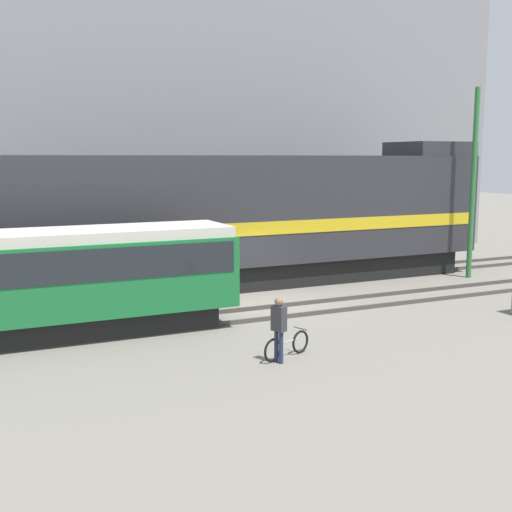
{
  "coord_description": "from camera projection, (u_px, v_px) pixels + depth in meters",
  "views": [
    {
      "loc": [
        -9.47,
        -19.63,
        5.11
      ],
      "look_at": [
        -0.54,
        -0.19,
        1.8
      ],
      "focal_mm": 45.0,
      "sensor_mm": 36.0,
      "label": 1
    }
  ],
  "objects": [
    {
      "name": "building_backdrop",
      "position": [
        162.0,
        115.0,
        32.34
      ],
      "size": [
        36.86,
        6.0,
        14.4
      ],
      "color": "gray",
      "rests_on": "ground"
    },
    {
      "name": "freight_locomotive",
      "position": [
        243.0,
        219.0,
        25.23
      ],
      "size": [
        21.33,
        3.04,
        5.77
      ],
      "color": "black",
      "rests_on": "ground"
    },
    {
      "name": "bicycle",
      "position": [
        287.0,
        346.0,
        16.46
      ],
      "size": [
        1.59,
        0.72,
        0.68
      ],
      "color": "black",
      "rests_on": "ground"
    },
    {
      "name": "streetcar",
      "position": [
        68.0,
        276.0,
        18.14
      ],
      "size": [
        9.54,
        2.54,
        3.08
      ],
      "color": "black",
      "rests_on": "ground"
    },
    {
      "name": "utility_pole_center",
      "position": [
        473.0,
        184.0,
        26.88
      ],
      "size": [
        0.22,
        0.22,
        7.96
      ],
      "color": "#2D7238",
      "rests_on": "ground"
    },
    {
      "name": "ground_plane",
      "position": [
        268.0,
        305.0,
        22.31
      ],
      "size": [
        120.0,
        120.0,
        0.0
      ],
      "primitive_type": "plane",
      "color": "slate"
    },
    {
      "name": "track_near",
      "position": [
        283.0,
        311.0,
        21.24
      ],
      "size": [
        60.0,
        1.5,
        0.14
      ],
      "color": "#47423D",
      "rests_on": "ground"
    },
    {
      "name": "track_far",
      "position": [
        230.0,
        286.0,
        25.39
      ],
      "size": [
        60.0,
        1.5,
        0.14
      ],
      "color": "#47423D",
      "rests_on": "ground"
    },
    {
      "name": "person",
      "position": [
        279.0,
        323.0,
        15.93
      ],
      "size": [
        0.33,
        0.41,
        1.68
      ],
      "color": "#232D4C",
      "rests_on": "ground"
    }
  ]
}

